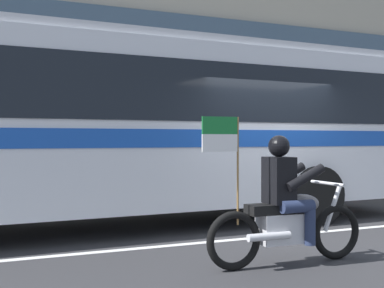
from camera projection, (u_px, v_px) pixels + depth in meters
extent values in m
plane|color=#2B2B2D|center=(271.00, 229.00, 8.58)|extent=(60.00, 60.00, 0.00)
cube|color=gray|center=(165.00, 194.00, 13.25)|extent=(28.00, 3.80, 0.15)
cube|color=silver|center=(292.00, 234.00, 8.03)|extent=(26.60, 0.14, 0.01)
cube|color=#384C60|center=(142.00, 34.00, 14.91)|extent=(25.76, 0.10, 1.40)
cube|color=silver|center=(138.00, 127.00, 8.87)|extent=(10.68, 2.92, 2.70)
cube|color=black|center=(138.00, 96.00, 8.87)|extent=(9.84, 2.93, 0.96)
cube|color=#194CB2|center=(138.00, 138.00, 8.88)|extent=(10.47, 2.95, 0.28)
cube|color=#BABCC3|center=(138.00, 46.00, 8.86)|extent=(10.47, 2.79, 0.16)
cylinder|color=black|center=(316.00, 195.00, 8.98)|extent=(1.04, 0.30, 1.04)
torus|color=black|center=(336.00, 232.00, 6.40)|extent=(0.69, 0.11, 0.69)
torus|color=black|center=(234.00, 241.00, 5.85)|extent=(0.69, 0.11, 0.69)
cube|color=silver|center=(284.00, 228.00, 6.11)|extent=(0.65, 0.29, 0.36)
ellipsoid|color=#59565B|center=(301.00, 204.00, 6.20)|extent=(0.49, 0.29, 0.24)
cube|color=black|center=(269.00, 209.00, 6.03)|extent=(0.57, 0.27, 0.12)
cylinder|color=silver|center=(332.00, 208.00, 6.38)|extent=(0.28, 0.06, 0.58)
cylinder|color=silver|center=(327.00, 183.00, 6.34)|extent=(0.05, 0.64, 0.04)
cylinder|color=silver|center=(269.00, 236.00, 5.84)|extent=(0.55, 0.10, 0.09)
cube|color=black|center=(279.00, 180.00, 6.07)|extent=(0.29, 0.37, 0.56)
sphere|color=black|center=(279.00, 146.00, 6.07)|extent=(0.26, 0.26, 0.26)
cylinder|color=#232D4C|center=(281.00, 203.00, 6.30)|extent=(0.42, 0.16, 0.15)
cylinder|color=#232D4C|center=(293.00, 221.00, 6.37)|extent=(0.13, 0.13, 0.46)
cylinder|color=#232D4C|center=(297.00, 206.00, 5.96)|extent=(0.42, 0.16, 0.15)
cylinder|color=#232D4C|center=(310.00, 226.00, 6.03)|extent=(0.13, 0.13, 0.46)
cylinder|color=black|center=(287.00, 175.00, 6.35)|extent=(0.52, 0.12, 0.32)
cylinder|color=black|center=(306.00, 178.00, 5.98)|extent=(0.52, 0.12, 0.32)
cylinder|color=olive|center=(238.00, 171.00, 5.86)|extent=(0.02, 0.02, 1.25)
cube|color=#197233|center=(220.00, 125.00, 5.77)|extent=(0.44, 0.03, 0.20)
cube|color=white|center=(220.00, 143.00, 5.77)|extent=(0.44, 0.03, 0.20)
cylinder|color=red|center=(347.00, 177.00, 14.18)|extent=(0.22, 0.22, 0.58)
sphere|color=red|center=(347.00, 165.00, 14.18)|extent=(0.20, 0.20, 0.20)
cylinder|color=red|center=(350.00, 177.00, 14.05)|extent=(0.09, 0.10, 0.09)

